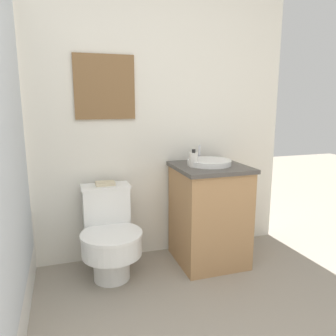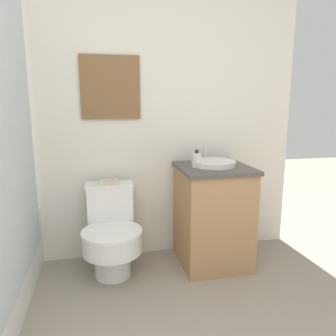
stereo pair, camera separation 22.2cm
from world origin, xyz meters
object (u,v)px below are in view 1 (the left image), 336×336
at_px(toilet, 110,236).
at_px(book_on_tank, 105,183).
at_px(soap_bottle, 194,159).
at_px(sink, 209,162).

bearing_deg(toilet, book_on_tank, 90.00).
distance_m(soap_bottle, book_on_tank, 0.68).
bearing_deg(soap_bottle, sink, 14.29).
xyz_separation_m(sink, soap_bottle, (-0.14, -0.04, 0.04)).
bearing_deg(sink, toilet, -178.54).
relative_size(toilet, book_on_tank, 4.64).
bearing_deg(sink, soap_bottle, -165.71).
relative_size(toilet, soap_bottle, 4.93).
height_order(toilet, sink, sink).
relative_size(soap_bottle, book_on_tank, 0.94).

